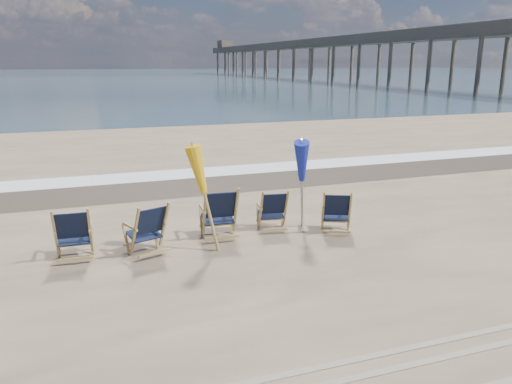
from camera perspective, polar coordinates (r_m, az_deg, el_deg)
ocean at (r=134.70m, az=-18.43°, el=12.50°), size 400.00×400.00×0.00m
surf_foam at (r=15.60m, az=-7.43°, el=2.16°), size 200.00×1.40×0.01m
wet_sand_strip at (r=14.17m, az=-6.16°, el=0.93°), size 200.00×2.60×0.00m
beach_chair_0 at (r=9.04m, az=-18.42°, el=-4.46°), size 0.68×0.75×1.00m
beach_chair_1 at (r=9.06m, az=-10.43°, el=-3.90°), size 0.84×0.89×1.00m
beach_chair_2 at (r=9.58m, az=-2.32°, el=-2.36°), size 0.74×0.82×1.09m
beach_chair_3 at (r=10.07m, az=3.42°, el=-2.06°), size 0.67×0.73×0.91m
beach_chair_4 at (r=10.01m, az=10.66°, el=-2.33°), size 0.82×0.86×0.93m
umbrella_yellow at (r=8.76m, az=-5.70°, el=2.08°), size 0.30×0.30×1.96m
umbrella_blue at (r=9.87m, az=5.35°, el=3.67°), size 0.30×0.30×1.99m
fishing_pier at (r=90.50m, az=8.00°, el=15.34°), size 4.40×140.00×9.30m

